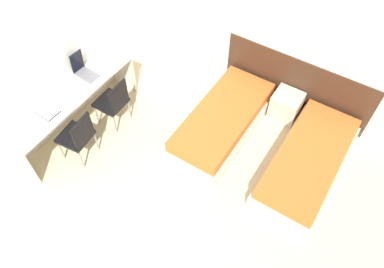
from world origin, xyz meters
The scene contains 12 objects.
wall_back centered at (0.00, 3.82, 1.35)m, with size 5.03×0.05×2.70m.
wall_left centered at (-2.04, 1.90, 1.35)m, with size 0.05×4.79×2.70m.
headboard_panel centered at (0.79, 3.78, 0.48)m, with size 2.34×0.03×0.96m.
bed_near_window centered at (0.11, 2.77, 0.19)m, with size 0.88×1.94×0.40m.
bed_near_door centered at (1.47, 2.77, 0.19)m, with size 0.88×1.94×0.40m.
nightstand centered at (0.79, 3.55, 0.23)m, with size 0.42×0.39×0.45m.
radiator centered at (-1.17, 3.70, 0.28)m, with size 1.05×0.12×0.56m.
desk centered at (-1.75, 1.64, 0.59)m, with size 0.52×2.19×0.75m.
chair_near_laptop centered at (-1.34, 2.02, 0.47)m, with size 0.42×0.42×0.85m.
chair_near_notebook centered at (-1.34, 1.27, 0.47)m, with size 0.45×0.45×0.85m.
laptop centered at (-1.84, 2.04, 0.82)m, with size 0.36×0.24×0.36m.
open_notebook centered at (-1.76, 1.22, 0.76)m, with size 0.32×0.23×0.02m.
Camera 1 is at (1.66, -0.49, 4.55)m, focal length 35.00 mm.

